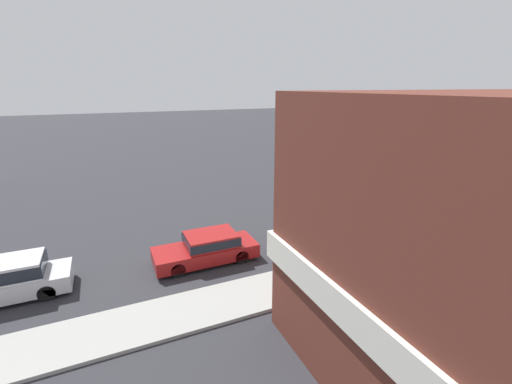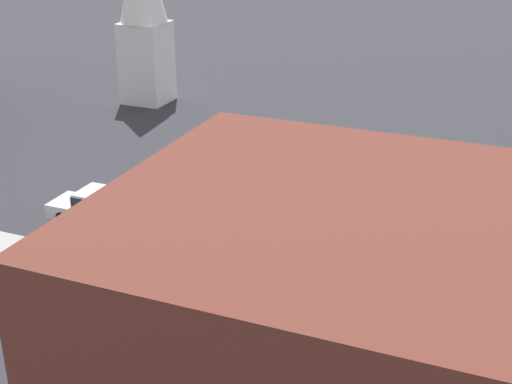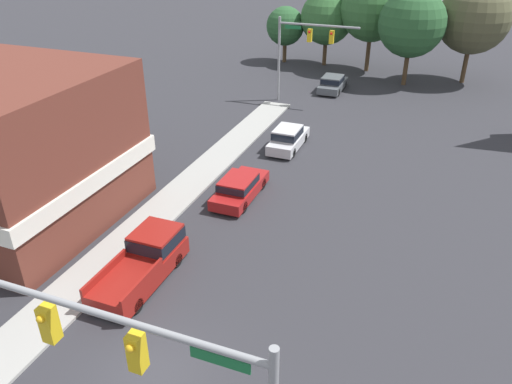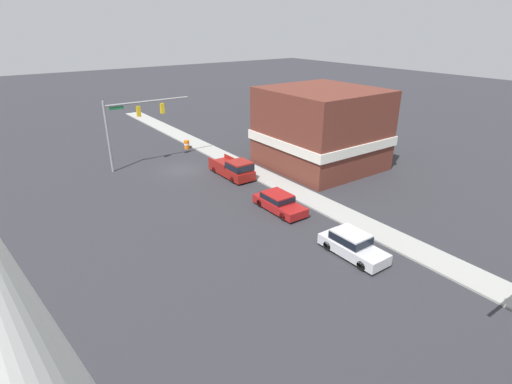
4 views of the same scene
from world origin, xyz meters
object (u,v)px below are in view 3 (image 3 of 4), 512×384
(car_second_ahead, at_px, (288,138))
(pickup_truck_parked, at_px, (146,259))
(car_distant, at_px, (333,83))
(car_lead, at_px, (239,187))

(car_second_ahead, distance_m, pickup_truck_parked, 16.34)
(car_second_ahead, xyz_separation_m, car_distant, (-0.27, 14.56, -0.05))
(car_second_ahead, bearing_deg, car_lead, -92.67)
(pickup_truck_parked, bearing_deg, car_lead, 82.46)
(car_second_ahead, bearing_deg, car_distant, 91.07)
(car_lead, height_order, car_second_ahead, car_second_ahead)
(car_second_ahead, xyz_separation_m, pickup_truck_parked, (-1.47, -16.27, 0.10))
(car_distant, bearing_deg, car_lead, -90.26)
(car_lead, bearing_deg, pickup_truck_parked, -97.54)
(car_second_ahead, distance_m, car_distant, 14.56)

